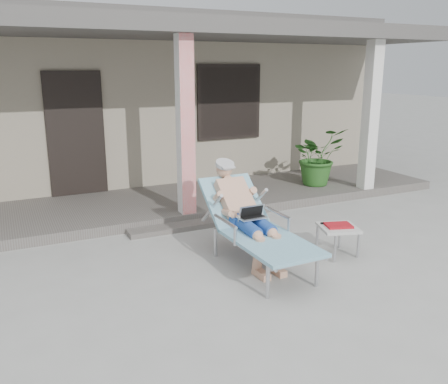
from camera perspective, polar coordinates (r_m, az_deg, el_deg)
ground at (r=5.52m, az=3.74°, el=-9.89°), size 60.00×60.00×0.00m
house at (r=11.16m, az=-12.81°, el=11.16°), size 10.40×5.40×3.30m
porch_deck at (r=8.09m, az=-6.61°, el=-1.30°), size 10.00×2.00×0.15m
porch_overhang at (r=7.74m, az=-7.10°, el=18.28°), size 10.00×2.30×2.85m
porch_step at (r=7.07m, az=-3.56°, el=-3.94°), size 2.00×0.30×0.07m
lounger at (r=5.63m, az=3.15°, el=-1.08°), size 0.75×1.93×1.24m
side_table at (r=6.11m, az=13.57°, el=-4.36°), size 0.56×0.56×0.41m
potted_palm at (r=9.06m, az=11.17°, el=4.22°), size 0.99×0.87×1.07m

